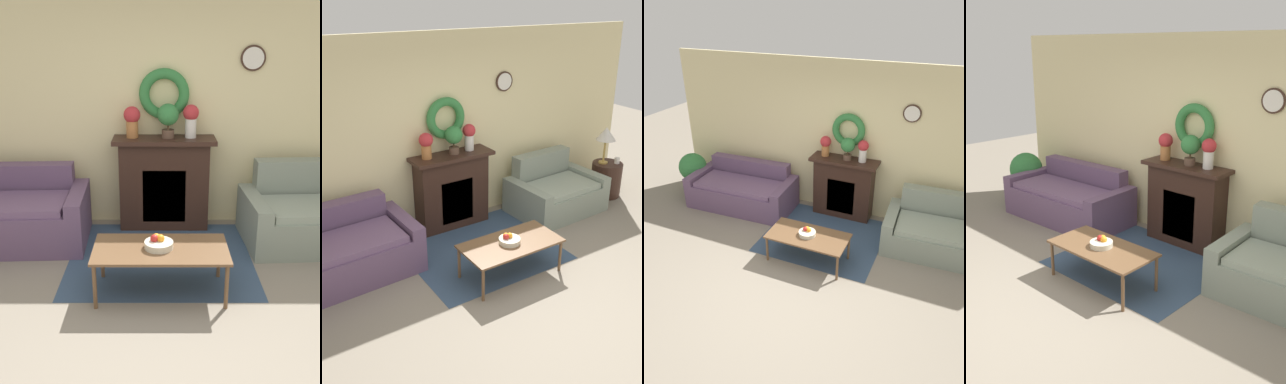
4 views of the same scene
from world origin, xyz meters
The scene contains 12 objects.
ground_plane centered at (0.00, 0.00, 0.00)m, with size 16.00×16.00×0.00m, color gray.
floor_rug centered at (-0.02, 1.51, 0.00)m, with size 1.89×1.71×0.01m.
wall_back centered at (0.00, 2.55, 1.36)m, with size 6.80×0.18×2.70m.
fireplace centered at (0.03, 2.34, 0.55)m, with size 1.17×0.41×1.10m.
couch_left centered at (-1.81, 1.91, 0.30)m, with size 1.98×1.02×0.81m.
loveseat_right centered at (1.60, 1.92, 0.30)m, with size 1.41×1.02×0.86m.
coffee_table centered at (-0.02, 0.85, 0.40)m, with size 1.19×0.61×0.44m.
fruit_bowl centered at (-0.04, 0.86, 0.48)m, with size 0.26×0.26×0.12m.
vase_on_mantel_left centered at (-0.34, 2.35, 1.30)m, with size 0.19×0.19×0.35m.
vase_on_mantel_right centered at (0.33, 2.35, 1.31)m, with size 0.18×0.18×0.37m.
potted_plant_on_mantel centered at (0.07, 2.33, 1.34)m, with size 0.25×0.25×0.39m.
potted_plant_floor_by_couch centered at (-3.00, 1.97, 0.52)m, with size 0.55×0.55×0.83m.
Camera 4 is at (3.22, -2.27, 2.54)m, focal length 42.00 mm.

